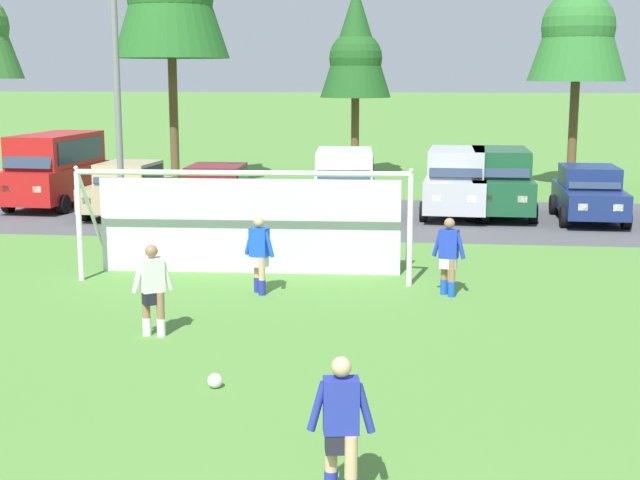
% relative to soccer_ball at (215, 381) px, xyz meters
% --- Properties ---
extents(ground_plane, '(400.00, 400.00, 0.00)m').
position_rel_soccer_ball_xyz_m(ground_plane, '(2.16, 8.43, -0.11)').
color(ground_plane, '#518438').
extents(parking_lot_strip, '(52.00, 8.40, 0.01)m').
position_rel_soccer_ball_xyz_m(parking_lot_strip, '(2.16, 16.11, -0.11)').
color(parking_lot_strip, '#4C4C51').
rests_on(parking_lot_strip, ground).
extents(soccer_ball, '(0.22, 0.22, 0.22)m').
position_rel_soccer_ball_xyz_m(soccer_ball, '(0.00, 0.00, 0.00)').
color(soccer_ball, white).
rests_on(soccer_ball, ground).
extents(soccer_goal, '(7.50, 2.26, 2.57)m').
position_rel_soccer_ball_xyz_m(soccer_goal, '(-0.96, 7.47, 1.18)').
color(soccer_goal, white).
rests_on(soccer_goal, ground).
extents(player_striker_near, '(0.71, 0.35, 1.64)m').
position_rel_soccer_ball_xyz_m(player_striker_near, '(3.54, 6.04, 0.71)').
color(player_striker_near, '#936B4C').
rests_on(player_striker_near, ground).
extents(player_midfield_center, '(0.75, 0.31, 1.64)m').
position_rel_soccer_ball_xyz_m(player_midfield_center, '(2.17, -3.34, 0.71)').
color(player_midfield_center, tan).
rests_on(player_midfield_center, ground).
extents(player_defender_far, '(0.70, 0.39, 1.64)m').
position_rel_soccer_ball_xyz_m(player_defender_far, '(-0.38, 5.75, 0.71)').
color(player_defender_far, tan).
rests_on(player_defender_far, ground).
extents(player_winger_left, '(0.69, 0.44, 1.64)m').
position_rel_soccer_ball_xyz_m(player_winger_left, '(-1.68, 2.49, 0.71)').
color(player_winger_left, '#936B4C').
rests_on(player_winger_left, ground).
extents(parked_car_slot_far_left, '(2.40, 4.90, 2.52)m').
position_rel_soccer_ball_xyz_m(parked_car_slot_far_left, '(-9.66, 17.31, 1.23)').
color(parked_car_slot_far_left, red).
rests_on(parked_car_slot_far_left, ground).
extents(parked_car_slot_left, '(2.19, 4.28, 1.72)m').
position_rel_soccer_ball_xyz_m(parked_car_slot_left, '(-6.56, 15.73, 0.77)').
color(parked_car_slot_left, tan).
rests_on(parked_car_slot_left, ground).
extents(parked_car_slot_center_left, '(2.14, 4.26, 1.72)m').
position_rel_soccer_ball_xyz_m(parked_car_slot_center_left, '(-3.50, 15.14, 0.77)').
color(parked_car_slot_center_left, maroon).
rests_on(parked_car_slot_center_left, ground).
extents(parked_car_slot_center, '(2.40, 4.73, 2.16)m').
position_rel_soccer_ball_xyz_m(parked_car_slot_center, '(0.49, 16.03, 1.00)').
color(parked_car_slot_center, silver).
rests_on(parked_car_slot_center, ground).
extents(parked_car_slot_center_right, '(2.34, 4.70, 2.16)m').
position_rel_soccer_ball_xyz_m(parked_car_slot_center_right, '(4.06, 16.92, 1.00)').
color(parked_car_slot_center_right, '#B2B2BC').
rests_on(parked_car_slot_center_right, ground).
extents(parked_car_slot_right, '(2.19, 4.63, 2.16)m').
position_rel_soccer_ball_xyz_m(parked_car_slot_right, '(5.46, 17.04, 1.00)').
color(parked_car_slot_right, '#194C2D').
rests_on(parked_car_slot_right, ground).
extents(parked_car_slot_far_right, '(2.09, 4.23, 1.72)m').
position_rel_soccer_ball_xyz_m(parked_car_slot_far_right, '(8.15, 16.19, 0.77)').
color(parked_car_slot_far_right, navy).
rests_on(parked_car_slot_far_right, ground).
extents(tree_center_back, '(3.16, 3.16, 8.42)m').
position_rel_soccer_ball_xyz_m(tree_center_back, '(-0.10, 28.10, 5.67)').
color(tree_center_back, brown).
rests_on(tree_center_back, ground).
extents(tree_mid_right, '(3.83, 3.83, 10.22)m').
position_rel_soccer_ball_xyz_m(tree_mid_right, '(8.92, 24.72, 6.92)').
color(tree_mid_right, brown).
rests_on(tree_mid_right, ground).
extents(street_lamp, '(2.00, 0.32, 7.26)m').
position_rel_soccer_ball_xyz_m(street_lamp, '(-5.24, 11.81, 3.65)').
color(street_lamp, slate).
rests_on(street_lamp, ground).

